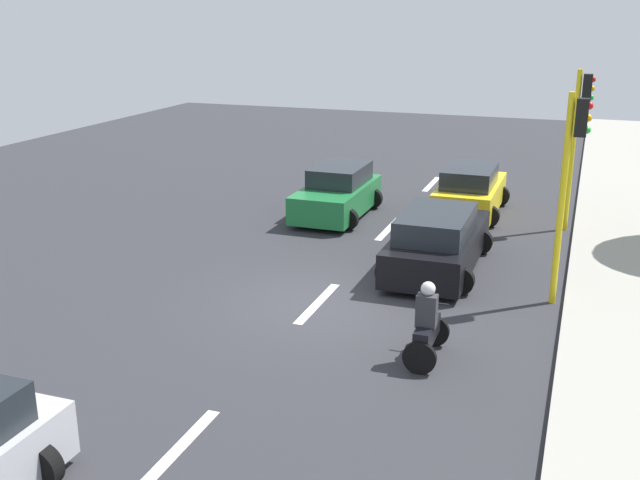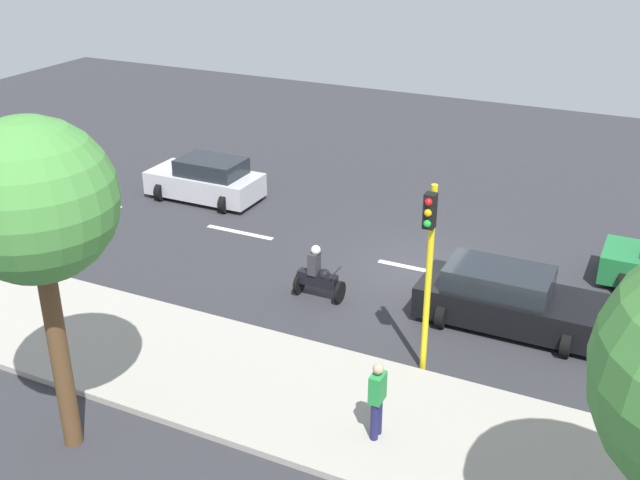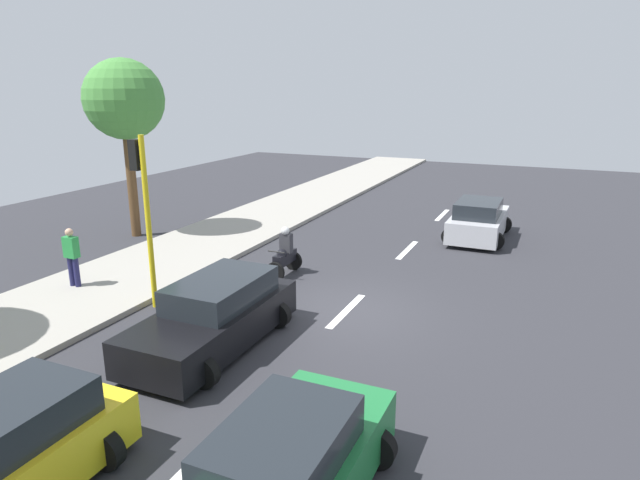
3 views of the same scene
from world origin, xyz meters
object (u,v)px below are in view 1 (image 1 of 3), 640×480
traffic_light_corner (570,170)px  traffic_light_midblock (578,128)px  car_black (437,242)px  car_yellow_cab (470,192)px  car_green (337,193)px  motorcycle (427,327)px

traffic_light_corner → traffic_light_midblock: size_ratio=1.00×
car_black → traffic_light_midblock: size_ratio=1.02×
car_yellow_cab → car_green: bearing=-157.4°
car_yellow_cab → car_black: (0.07, -5.38, 0.00)m
motorcycle → car_black: bearing=99.2°
motorcycle → traffic_light_midblock: 9.98m
car_black → motorcycle: motorcycle is taller
traffic_light_midblock → car_green: bearing=-173.2°
car_black → traffic_light_corner: 3.84m
motorcycle → traffic_light_corner: 4.77m
car_yellow_cab → traffic_light_midblock: 3.77m
traffic_light_midblock → traffic_light_corner: bearing=-90.0°
car_green → car_yellow_cab: bearing=22.6°
car_black → car_green: bearing=135.0°
car_black → traffic_light_corner: traffic_light_corner is taller
car_black → car_green: 5.40m
car_yellow_cab → traffic_light_corner: traffic_light_corner is taller
car_green → motorcycle: 9.84m
car_yellow_cab → car_green: (-3.74, -1.56, 0.00)m
car_yellow_cab → car_black: bearing=-89.2°
car_black → traffic_light_midblock: 5.87m
car_black → traffic_light_midblock: bearing=58.1°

